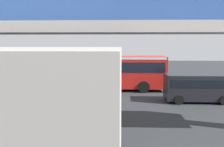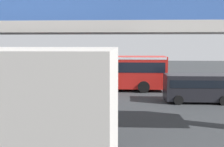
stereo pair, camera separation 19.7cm
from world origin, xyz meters
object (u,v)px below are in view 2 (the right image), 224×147
(pedestrian, at_px, (100,76))
(traffic_sign, at_px, (31,65))
(city_bus, at_px, (103,70))
(parked_van, at_px, (198,86))
(bicycle_black, at_px, (200,89))

(pedestrian, relative_size, traffic_sign, 0.64)
(city_bus, bearing_deg, pedestrian, -77.76)
(city_bus, bearing_deg, parked_van, 148.52)
(pedestrian, bearing_deg, parked_van, 137.13)
(bicycle_black, bearing_deg, parked_van, 69.80)
(parked_van, xyz_separation_m, bicycle_black, (-1.14, -3.10, -0.81))
(city_bus, bearing_deg, traffic_sign, -28.08)
(parked_van, xyz_separation_m, traffic_sign, (16.04, -9.14, 0.71))
(parked_van, height_order, traffic_sign, traffic_sign)
(traffic_sign, bearing_deg, pedestrian, 168.21)
(city_bus, height_order, bicycle_black, city_bus)
(pedestrian, bearing_deg, bicycle_black, 154.57)
(pedestrian, bearing_deg, traffic_sign, -11.79)
(parked_van, relative_size, traffic_sign, 1.71)
(bicycle_black, height_order, pedestrian, pedestrian)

